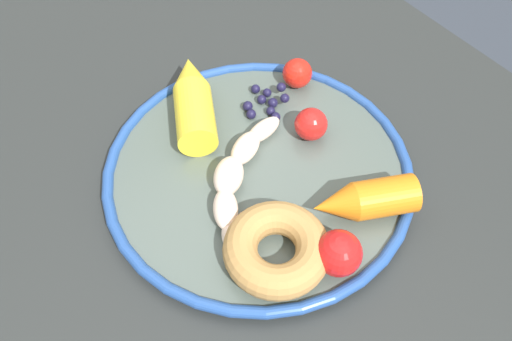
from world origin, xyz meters
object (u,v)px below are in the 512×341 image
at_px(tomato_mid, 339,253).
at_px(tomato_far, 297,73).
at_px(carrot_yellow, 193,99).
at_px(carrot_orange, 364,200).
at_px(plate, 256,172).
at_px(dining_table, 233,202).
at_px(banana, 237,179).
at_px(tomato_near, 311,124).
at_px(donut, 277,249).
at_px(blueberry_pile, 266,102).

xyz_separation_m(tomato_mid, tomato_far, (-0.21, 0.12, -0.00)).
bearing_deg(carrot_yellow, tomato_far, 74.85).
bearing_deg(tomato_mid, carrot_orange, 116.33).
distance_m(plate, tomato_far, 0.14).
relative_size(dining_table, carrot_yellow, 6.54).
bearing_deg(plate, dining_table, 176.84).
distance_m(carrot_orange, tomato_mid, 0.07).
height_order(banana, tomato_far, tomato_far).
xyz_separation_m(carrot_orange, carrot_yellow, (-0.21, -0.06, 0.00)).
xyz_separation_m(banana, carrot_orange, (0.10, 0.08, 0.01)).
bearing_deg(dining_table, tomato_far, 100.63).
xyz_separation_m(banana, tomato_near, (-0.01, 0.11, 0.01)).
bearing_deg(tomato_mid, banana, -169.63).
height_order(carrot_orange, carrot_yellow, carrot_yellow).
bearing_deg(tomato_near, carrot_yellow, -141.21).
height_order(carrot_yellow, tomato_near, carrot_yellow).
bearing_deg(carrot_yellow, carrot_orange, 16.40).
bearing_deg(dining_table, carrot_orange, 18.21).
xyz_separation_m(tomato_near, tomato_mid, (0.14, -0.08, 0.00)).
bearing_deg(dining_table, plate, -3.16).
xyz_separation_m(dining_table, plate, (0.06, -0.00, 0.13)).
bearing_deg(dining_table, carrot_yellow, -169.01).
distance_m(dining_table, tomato_near, 0.17).
height_order(donut, tomato_far, tomato_far).
bearing_deg(plate, tomato_mid, -1.76).
bearing_deg(carrot_yellow, tomato_mid, 0.83).
distance_m(carrot_yellow, blueberry_pile, 0.08).
xyz_separation_m(banana, tomato_far, (-0.08, 0.14, 0.01)).
distance_m(tomato_near, tomato_far, 0.08).
bearing_deg(donut, plate, 154.46).
bearing_deg(donut, tomato_far, 136.60).
bearing_deg(tomato_far, tomato_near, -28.33).
bearing_deg(tomato_mid, blueberry_pile, 161.13).
bearing_deg(tomato_near, dining_table, -124.41).
distance_m(plate, banana, 0.03).
bearing_deg(banana, carrot_yellow, 170.16).
relative_size(donut, tomato_near, 2.74).
bearing_deg(donut, tomato_near, 128.77).
xyz_separation_m(plate, blueberry_pile, (-0.07, 0.07, 0.01)).
height_order(dining_table, carrot_orange, carrot_orange).
xyz_separation_m(plate, tomato_mid, (0.13, -0.00, 0.02)).
bearing_deg(donut, dining_table, 162.24).
distance_m(tomato_near, tomato_mid, 0.16).
bearing_deg(carrot_orange, banana, -140.04).
bearing_deg(donut, tomato_mid, 46.37).
bearing_deg(tomato_mid, carrot_yellow, -179.17).
relative_size(carrot_yellow, donut, 1.40).
relative_size(carrot_orange, blueberry_pile, 1.79).
distance_m(donut, tomato_mid, 0.06).
height_order(blueberry_pile, tomato_mid, tomato_mid).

